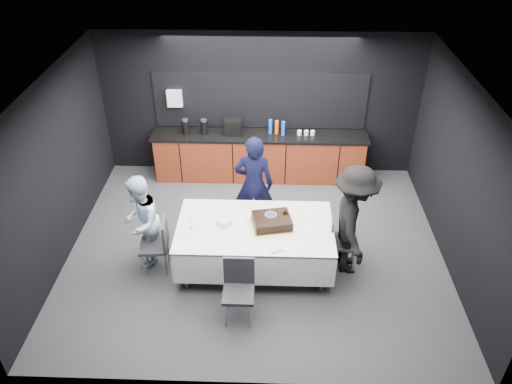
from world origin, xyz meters
TOP-DOWN VIEW (x-y plane):
  - ground at (0.00, 0.00)m, footprint 6.00×6.00m
  - room_shell at (0.00, 0.00)m, footprint 6.04×5.04m
  - kitchenette at (-0.02, 2.22)m, footprint 4.10×0.64m
  - party_table at (0.00, -0.40)m, footprint 2.32×1.32m
  - cake_assembly at (0.25, -0.36)m, footprint 0.67×0.59m
  - plate_stack at (-0.45, -0.36)m, footprint 0.24×0.24m
  - loose_plate_near at (-0.42, -0.69)m, footprint 0.22×0.22m
  - loose_plate_right_a at (0.69, -0.14)m, footprint 0.19×0.19m
  - loose_plate_right_b at (0.89, -0.69)m, footprint 0.19×0.19m
  - loose_plate_far at (-0.01, 0.05)m, footprint 0.19×0.19m
  - fork_pile at (0.32, -0.92)m, footprint 0.20×0.17m
  - champagne_flute at (-0.94, -0.46)m, footprint 0.06×0.06m
  - chair_left at (-1.44, -0.51)m, footprint 0.45×0.45m
  - chair_right at (1.27, -0.32)m, footprint 0.47×0.47m
  - chair_near at (-0.19, -1.38)m, footprint 0.42×0.42m
  - person_center at (-0.05, 0.57)m, footprint 0.65×0.44m
  - person_left at (-1.72, -0.33)m, footprint 0.58×0.74m
  - person_right at (1.44, -0.38)m, footprint 0.67×1.16m

SIDE VIEW (x-z plane):
  - ground at x=0.00m, z-range 0.00..0.00m
  - chair_left at x=-1.44m, z-range 0.07..1.00m
  - chair_right at x=1.27m, z-range 0.07..1.00m
  - chair_near at x=-0.19m, z-range 0.07..1.00m
  - kitchenette at x=-0.02m, z-range -0.48..1.57m
  - party_table at x=0.00m, z-range 0.25..1.03m
  - person_left at x=-1.72m, z-range 0.00..1.52m
  - loose_plate_near at x=-0.42m, z-range 0.78..0.79m
  - loose_plate_right_a at x=0.69m, z-range 0.78..0.79m
  - loose_plate_right_b at x=0.89m, z-range 0.78..0.79m
  - loose_plate_far at x=-0.01m, z-range 0.78..0.79m
  - fork_pile at x=0.32m, z-range 0.78..0.81m
  - plate_stack at x=-0.45m, z-range 0.78..0.88m
  - cake_assembly at x=0.25m, z-range 0.76..0.94m
  - person_center at x=-0.05m, z-range 0.00..1.75m
  - person_right at x=1.44m, z-range 0.00..1.79m
  - champagne_flute at x=-0.94m, z-range 0.83..1.05m
  - room_shell at x=0.00m, z-range 0.45..3.27m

